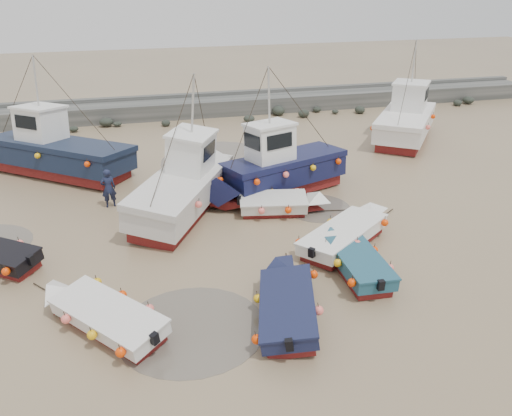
# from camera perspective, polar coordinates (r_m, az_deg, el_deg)

# --- Properties ---
(ground) EXTENTS (120.00, 120.00, 0.00)m
(ground) POSITION_cam_1_polar(r_m,az_deg,el_deg) (19.13, -2.55, -6.53)
(ground) COLOR #8D7757
(ground) RESTS_ON ground
(seawall) EXTENTS (60.00, 4.92, 1.50)m
(seawall) POSITION_cam_1_polar(r_m,az_deg,el_deg) (39.22, -9.17, 11.15)
(seawall) COLOR #5E5E5A
(seawall) RESTS_ON ground
(puddle_a) EXTENTS (4.70, 4.70, 0.01)m
(puddle_a) POSITION_cam_1_polar(r_m,az_deg,el_deg) (16.21, -7.37, -13.48)
(puddle_a) COLOR #5A5248
(puddle_a) RESTS_ON ground
(puddle_b) EXTENTS (3.13, 3.13, 0.01)m
(puddle_b) POSITION_cam_1_polar(r_m,az_deg,el_deg) (23.75, 7.05, 0.03)
(puddle_b) COLOR #5A5248
(puddle_b) RESTS_ON ground
(puddle_d) EXTENTS (6.80, 6.80, 0.01)m
(puddle_d) POSITION_cam_1_polar(r_m,az_deg,el_deg) (29.56, -4.24, 5.38)
(puddle_d) COLOR #5A5248
(puddle_d) RESTS_ON ground
(dinghy_0) EXTENTS (4.63, 5.29, 1.43)m
(dinghy_0) POSITION_cam_1_polar(r_m,az_deg,el_deg) (16.58, -17.16, -11.22)
(dinghy_0) COLOR maroon
(dinghy_0) RESTS_ON ground
(dinghy_1) EXTENTS (2.95, 6.09, 1.43)m
(dinghy_1) POSITION_cam_1_polar(r_m,az_deg,el_deg) (16.38, 3.91, -10.43)
(dinghy_1) COLOR maroon
(dinghy_1) RESTS_ON ground
(dinghy_2) EXTENTS (2.05, 5.59, 1.43)m
(dinghy_2) POSITION_cam_1_polar(r_m,az_deg,el_deg) (18.84, 11.25, -5.63)
(dinghy_2) COLOR maroon
(dinghy_2) RESTS_ON ground
(dinghy_3) EXTENTS (5.93, 4.64, 1.43)m
(dinghy_3) POSITION_cam_1_polar(r_m,az_deg,el_deg) (20.66, 10.55, -2.68)
(dinghy_3) COLOR maroon
(dinghy_3) RESTS_ON ground
(dinghy_5) EXTENTS (5.25, 2.25, 1.43)m
(dinghy_5) POSITION_cam_1_polar(r_m,az_deg,el_deg) (22.89, 2.87, 0.74)
(dinghy_5) COLOR maroon
(dinghy_5) RESTS_ON ground
(cabin_boat_0) EXTENTS (9.96, 8.00, 6.22)m
(cabin_boat_0) POSITION_cam_1_polar(r_m,az_deg,el_deg) (29.52, -22.60, 6.09)
(cabin_boat_0) COLOR maroon
(cabin_boat_0) RESTS_ON ground
(cabin_boat_1) EXTENTS (6.21, 9.61, 6.22)m
(cabin_boat_1) POSITION_cam_1_polar(r_m,az_deg,el_deg) (23.23, -8.12, 2.96)
(cabin_boat_1) COLOR maroon
(cabin_boat_1) RESTS_ON ground
(cabin_boat_2) EXTENTS (9.20, 4.56, 6.22)m
(cabin_boat_2) POSITION_cam_1_polar(r_m,az_deg,el_deg) (24.51, 2.25, 4.51)
(cabin_boat_2) COLOR maroon
(cabin_boat_2) RESTS_ON ground
(cabin_boat_3) EXTENTS (7.40, 8.85, 6.22)m
(cabin_boat_3) POSITION_cam_1_polar(r_m,az_deg,el_deg) (34.84, 16.90, 9.79)
(cabin_boat_3) COLOR maroon
(cabin_boat_3) RESTS_ON ground
(person) EXTENTS (0.76, 0.57, 1.89)m
(person) POSITION_cam_1_polar(r_m,az_deg,el_deg) (24.69, -16.24, 0.17)
(person) COLOR #171D36
(person) RESTS_ON ground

